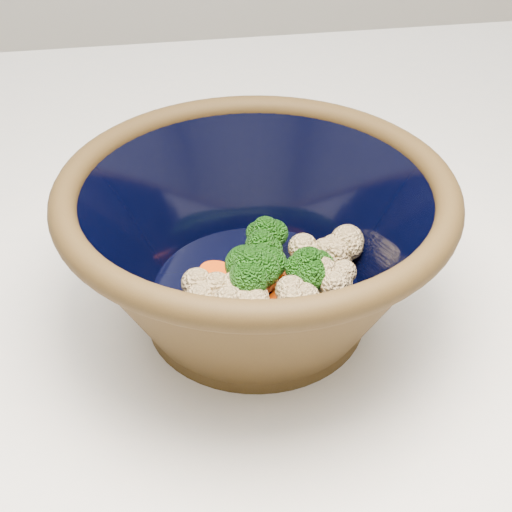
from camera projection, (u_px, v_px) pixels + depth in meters
name	position (u px, v px, depth m)	size (l,w,h in m)	color
counter	(244.00, 512.00, 0.99)	(1.20, 1.20, 0.90)	white
mixing_bowl	(256.00, 243.00, 0.60)	(0.39, 0.39, 0.14)	black
vegetable_pile	(270.00, 271.00, 0.61)	(0.16, 0.14, 0.05)	#608442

